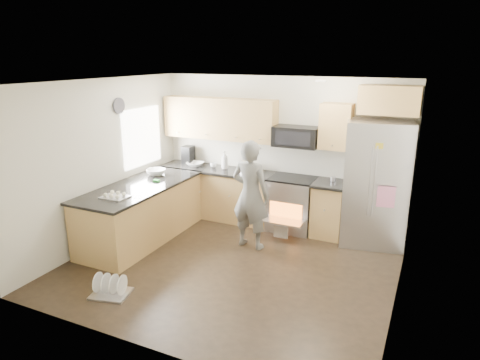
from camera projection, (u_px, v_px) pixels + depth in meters
The scene contains 8 objects.
ground at pixel (231, 265), 6.20m from camera, with size 4.50×4.50×0.00m, color black.
room_shell at pixel (228, 152), 5.76m from camera, with size 4.54×4.04×2.62m.
back_cabinet_run at pixel (244, 169), 7.69m from camera, with size 4.45×0.64×2.50m.
peninsula at pixel (142, 212), 7.00m from camera, with size 0.96×2.36×1.03m.
stove_range at pixel (292, 192), 7.34m from camera, with size 0.76×0.97×1.79m.
refrigerator at pixel (375, 184), 6.72m from camera, with size 1.09×0.91×1.99m.
person at pixel (251, 195), 6.60m from camera, with size 0.63×0.41×1.72m, color slate.
dish_rack at pixel (111, 289), 5.43m from camera, with size 0.54×0.47×0.29m.
Camera 1 is at (2.47, -5.03, 2.93)m, focal length 32.00 mm.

